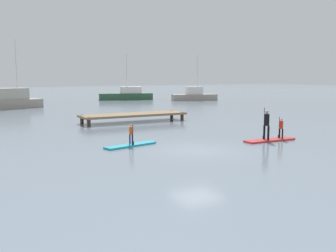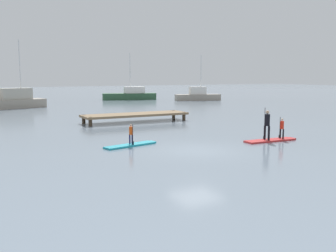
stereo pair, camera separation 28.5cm
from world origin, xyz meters
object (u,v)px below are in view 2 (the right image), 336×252
Objects in this scene: paddler_child_solo at (131,133)px; fishing_boat_white_large at (10,101)px; paddleboard_near at (131,145)px; paddleboard_far at (271,140)px; motor_boat_small_navy at (131,95)px; paddler_adult at (267,123)px; fishing_boat_green_midground at (198,96)px; paddler_child_front at (282,127)px.

paddler_child_solo is 29.07m from fishing_boat_white_large.
fishing_boat_white_large is (-3.26, 28.87, 0.82)m from paddleboard_near.
paddleboard_far is 0.39× the size of motor_boat_small_navy.
paddler_child_solo is at bearing -83.56° from fishing_boat_white_large.
fishing_boat_white_large is at bearing -155.02° from motor_boat_small_navy.
paddleboard_far is 33.20m from fishing_boat_white_large.
fishing_boat_white_large is (-10.77, 31.27, -0.22)m from paddler_adult.
fishing_boat_green_midground is at bearing 64.14° from paddleboard_far.
motor_boat_small_navy reaches higher than paddler_adult.
fishing_boat_green_midground is at bearing 52.27° from paddler_child_solo.
paddler_child_solo is 0.15× the size of fishing_boat_green_midground.
paddler_child_front is at bearing -2.04° from paddleboard_far.
motor_boat_small_navy is at bearing 142.82° from fishing_boat_green_midground.
fishing_boat_white_large is at bearing 96.44° from paddler_child_solo.
fishing_boat_white_large is at bearing 109.00° from paddler_adult.
paddleboard_near is 7.95m from paddler_adult.
paddleboard_far is at bearing -17.19° from paddleboard_near.
paddler_child_solo is at bearing -71.64° from paddleboard_near.
paddleboard_near is 39.34m from fishing_boat_green_midground.
paddleboard_far is 1.09m from paddler_adult.
paddleboard_far is 1.09m from paddler_child_front.
paddler_child_solo is at bearing 164.22° from paddler_child_front.
paddler_child_solo is 0.87× the size of paddler_child_front.
fishing_boat_green_midground is at bearing 4.67° from fishing_boat_white_large.
paddler_child_front is 33.50m from fishing_boat_white_large.
paddler_adult is at bearing 176.13° from paddleboard_far.
paddler_child_solo is at bearing -127.73° from fishing_boat_green_midground.
motor_boat_small_navy reaches higher than fishing_boat_green_midground.
paddler_child_front is at bearing -114.71° from fishing_boat_green_midground.
paddleboard_far is 1.83× the size of paddler_adult.
fishing_boat_white_large reaches higher than motor_boat_small_navy.
paddler_child_front is (1.12, -0.05, -0.31)m from paddler_adult.
paddler_child_front is (8.63, -2.45, 0.73)m from paddleboard_near.
paddleboard_far is 2.70× the size of paddler_child_front.
fishing_boat_white_large is 20.69m from motor_boat_small_navy.
paddler_child_front is at bearing -2.55° from paddler_adult.
motor_boat_small_navy is (15.50, 37.61, 0.73)m from paddleboard_near.
paddler_child_front is (0.81, -0.03, 0.73)m from paddleboard_far.
motor_boat_small_navy is at bearing 67.60° from paddleboard_near.
fishing_boat_green_midground is at bearing 52.26° from paddleboard_near.
paddler_child_solo is (0.00, -0.01, 0.66)m from paddleboard_near.
paddleboard_near is 40.68m from motor_boat_small_navy.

